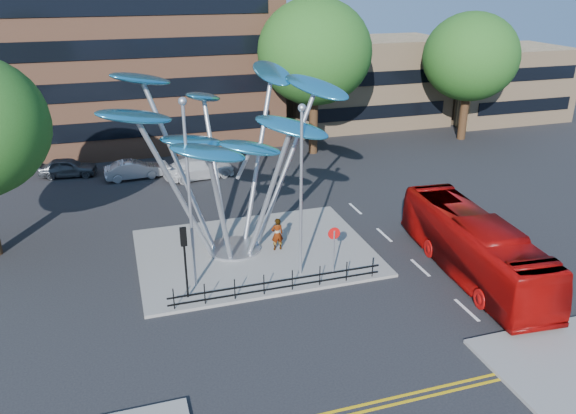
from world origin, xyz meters
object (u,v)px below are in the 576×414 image
object	(u,v)px
street_lamp_left	(188,180)
red_bus	(473,246)
traffic_light_island	(184,248)
pedestrian	(277,234)
parked_car_right	(199,168)
parked_car_left	(68,167)
no_entry_sign_island	(334,243)
tree_far	(471,57)
leaf_sculpture	(227,124)
tree_right	(315,52)
street_lamp_right	(301,177)
parked_car_mid	(133,170)

from	to	relation	value
street_lamp_left	red_bus	xyz separation A→B (m)	(13.00, -2.76, -3.84)
traffic_light_island	pedestrian	world-z (taller)	traffic_light_island
pedestrian	parked_car_right	xyz separation A→B (m)	(-2.04, 12.86, -0.30)
street_lamp_left	traffic_light_island	world-z (taller)	street_lamp_left
red_bus	parked_car_left	xyz separation A→B (m)	(-19.37, 21.12, -0.83)
street_lamp_left	traffic_light_island	distance (m)	2.96
no_entry_sign_island	pedestrian	distance (m)	3.85
tree_far	traffic_light_island	bearing A→B (deg)	-144.16
leaf_sculpture	red_bus	world-z (taller)	leaf_sculpture
no_entry_sign_island	parked_car_left	xyz separation A→B (m)	(-12.87, 19.34, -1.13)
tree_right	pedestrian	bearing A→B (deg)	-115.82
traffic_light_island	red_bus	bearing A→B (deg)	-7.44
tree_far	street_lamp_right	bearing A→B (deg)	-138.53
red_bus	parked_car_mid	world-z (taller)	red_bus
tree_right	parked_car_right	xyz separation A→B (m)	(-9.87, -3.32, -7.30)
red_bus	parked_car_right	bearing A→B (deg)	124.65
tree_right	pedestrian	distance (m)	19.30
tree_right	red_bus	bearing A→B (deg)	-88.65
tree_right	street_lamp_left	world-z (taller)	tree_right
pedestrian	parked_car_mid	size ratio (longest dim) A/B	0.44
parked_car_mid	tree_right	bearing A→B (deg)	-86.53
no_entry_sign_island	parked_car_mid	bearing A→B (deg)	115.62
tree_right	parked_car_right	distance (m)	12.72
parked_car_left	parked_car_mid	distance (m)	4.88
no_entry_sign_island	parked_car_mid	world-z (taller)	no_entry_sign_island
street_lamp_right	pedestrian	bearing A→B (deg)	96.74
tree_right	street_lamp_right	bearing A→B (deg)	-111.54
traffic_light_island	parked_car_left	bearing A→B (deg)	106.86
no_entry_sign_island	red_bus	size ratio (longest dim) A/B	0.23
street_lamp_left	pedestrian	size ratio (longest dim) A/B	4.95
tree_right	parked_car_left	distance (m)	20.25
traffic_light_island	pedestrian	size ratio (longest dim) A/B	1.93
street_lamp_left	parked_car_right	xyz separation A→B (m)	(2.63, 15.18, -4.62)
leaf_sculpture	no_entry_sign_island	world-z (taller)	leaf_sculpture
street_lamp_left	parked_car_left	xyz separation A→B (m)	(-6.37, 18.36, -4.67)
red_bus	parked_car_mid	size ratio (longest dim) A/B	2.71
no_entry_sign_island	parked_car_right	xyz separation A→B (m)	(-3.87, 16.16, -1.08)
red_bus	pedestrian	bearing A→B (deg)	153.27
red_bus	parked_car_right	xyz separation A→B (m)	(-10.37, 17.94, -0.78)
tree_far	no_entry_sign_island	world-z (taller)	tree_far
red_bus	traffic_light_island	bearing A→B (deg)	177.18
tree_right	pedestrian	xyz separation A→B (m)	(-7.83, -16.19, -7.00)
street_lamp_right	pedestrian	xyz separation A→B (m)	(-0.33, 2.81, -4.06)
leaf_sculpture	parked_car_right	xyz separation A→B (m)	(0.20, 12.00, -6.14)
tree_right	parked_car_mid	xyz separation A→B (m)	(-14.37, -2.04, -7.37)
street_lamp_right	traffic_light_island	bearing A→B (deg)	-174.81
no_entry_sign_island	parked_car_right	distance (m)	16.65
tree_far	parked_car_mid	xyz separation A→B (m)	(-28.37, -2.04, -6.44)
tree_far	leaf_sculpture	world-z (taller)	tree_far
tree_right	parked_car_left	world-z (taller)	tree_right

